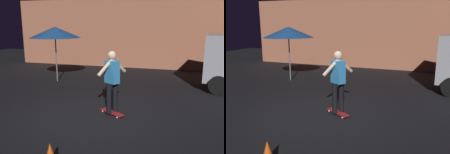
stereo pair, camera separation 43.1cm
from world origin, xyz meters
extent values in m
plane|color=black|center=(0.00, 0.00, 0.00)|extent=(28.00, 28.00, 0.00)
cube|color=#B76B4C|center=(-0.45, 8.89, 1.88)|extent=(13.78, 3.17, 3.76)
cylinder|color=slate|center=(-2.85, 3.34, 1.10)|extent=(0.05, 0.05, 2.20)
cone|color=#1E4C8C|center=(-2.85, 3.34, 2.08)|extent=(2.10, 2.10, 0.45)
cube|color=#AD1E23|center=(0.50, 0.28, 0.06)|extent=(0.77, 0.59, 0.02)
sphere|color=silver|center=(0.80, 0.19, 0.03)|extent=(0.05, 0.05, 0.05)
sphere|color=silver|center=(0.71, 0.05, 0.03)|extent=(0.05, 0.05, 0.05)
sphere|color=silver|center=(0.29, 0.51, 0.03)|extent=(0.05, 0.05, 0.05)
sphere|color=silver|center=(0.20, 0.37, 0.03)|extent=(0.05, 0.05, 0.05)
cylinder|color=black|center=(0.56, 0.37, 0.48)|extent=(0.14, 0.14, 0.82)
cylinder|color=black|center=(0.44, 0.19, 0.48)|extent=(0.14, 0.14, 0.82)
cube|color=#338CCC|center=(0.50, 0.28, 1.19)|extent=(0.44, 0.39, 0.60)
sphere|color=beige|center=(0.50, 0.28, 1.62)|extent=(0.23, 0.23, 0.23)
cylinder|color=beige|center=(0.62, 0.46, 1.34)|extent=(0.36, 0.51, 0.46)
cylinder|color=beige|center=(0.38, 0.09, 1.34)|extent=(0.36, 0.51, 0.46)
cone|color=#EA5914|center=(0.18, -2.39, 0.23)|extent=(0.28, 0.28, 0.46)
camera|label=1|loc=(2.22, -5.63, 2.44)|focal=38.27mm
camera|label=2|loc=(2.63, -5.50, 2.44)|focal=38.27mm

